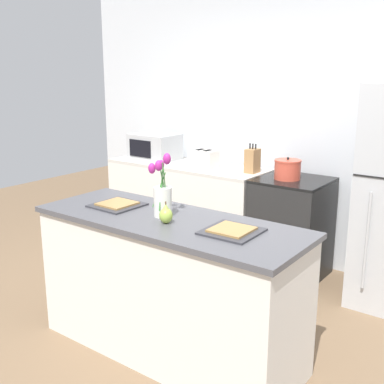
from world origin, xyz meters
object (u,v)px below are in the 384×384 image
object	(u,v)px
stove_range	(291,228)
plate_setting_left	(117,205)
cooking_pot	(288,169)
plate_setting_right	(232,231)
knife_block	(252,161)
microwave	(155,147)
toaster	(204,159)
flower_vase	(162,194)
pear_figurine	(166,215)

from	to	relation	value
stove_range	plate_setting_left	distance (m)	1.75
plate_setting_left	cooking_pot	size ratio (longest dim) A/B	1.34
stove_range	cooking_pot	size ratio (longest dim) A/B	3.86
stove_range	cooking_pot	distance (m)	0.54
plate_setting_right	knife_block	bearing A→B (deg)	116.03
microwave	knife_block	size ratio (longest dim) A/B	1.78
toaster	microwave	distance (m)	0.67
knife_block	microwave	bearing A→B (deg)	-178.77
plate_setting_left	toaster	distance (m)	1.59
flower_vase	microwave	world-z (taller)	flower_vase
toaster	knife_block	bearing A→B (deg)	7.75
stove_range	plate_setting_right	distance (m)	1.70
stove_range	pear_figurine	world-z (taller)	pear_figurine
stove_range	cooking_pot	world-z (taller)	cooking_pot
plate_setting_left	microwave	size ratio (longest dim) A/B	0.65
toaster	knife_block	world-z (taller)	knife_block
toaster	stove_range	bearing A→B (deg)	2.71
toaster	microwave	bearing A→B (deg)	176.27
flower_vase	knife_block	world-z (taller)	flower_vase
pear_figurine	microwave	bearing A→B (deg)	132.59
plate_setting_right	cooking_pot	world-z (taller)	cooking_pot
pear_figurine	toaster	size ratio (longest dim) A/B	0.48
pear_figurine	toaster	distance (m)	1.85
plate_setting_right	knife_block	size ratio (longest dim) A/B	1.15
plate_setting_left	microwave	bearing A→B (deg)	123.14
cooking_pot	knife_block	xyz separation A→B (m)	(-0.38, 0.06, 0.03)
plate_setting_right	microwave	size ratio (longest dim) A/B	0.65
stove_range	toaster	world-z (taller)	toaster
stove_range	flower_vase	xyz separation A→B (m)	(-0.16, -1.58, 0.62)
flower_vase	plate_setting_left	size ratio (longest dim) A/B	1.31
plate_setting_left	knife_block	xyz separation A→B (m)	(0.13, 1.61, 0.08)
plate_setting_left	pear_figurine	bearing A→B (deg)	-10.23
toaster	cooking_pot	xyz separation A→B (m)	(0.89, 0.01, 0.00)
pear_figurine	plate_setting_right	xyz separation A→B (m)	(0.41, 0.09, -0.04)
stove_range	knife_block	size ratio (longest dim) A/B	3.32
flower_vase	knife_block	distance (m)	1.63
stove_range	plate_setting_left	bearing A→B (deg)	-109.42
pear_figurine	flower_vase	bearing A→B (deg)	138.01
cooking_pot	microwave	world-z (taller)	microwave
plate_setting_right	cooking_pot	xyz separation A→B (m)	(-0.40, 1.55, 0.05)
flower_vase	toaster	distance (m)	1.72
microwave	knife_block	bearing A→B (deg)	1.23
knife_block	cooking_pot	bearing A→B (deg)	-8.77
flower_vase	cooking_pot	distance (m)	1.55
stove_range	cooking_pot	xyz separation A→B (m)	(-0.04, -0.03, 0.53)
toaster	plate_setting_left	bearing A→B (deg)	-76.48
flower_vase	knife_block	bearing A→B (deg)	99.45
plate_setting_left	knife_block	bearing A→B (deg)	85.33
pear_figurine	cooking_pot	bearing A→B (deg)	89.70
toaster	knife_block	distance (m)	0.51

